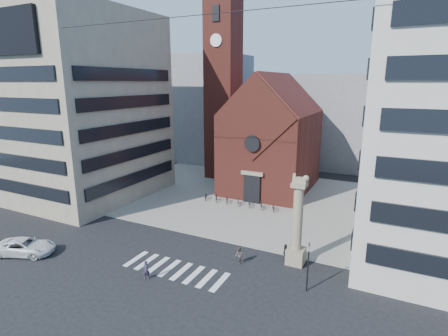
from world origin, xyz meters
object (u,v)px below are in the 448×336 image
at_px(lion_column, 297,229).
at_px(scooter_0, 206,196).
at_px(pedestrian_2, 285,252).
at_px(pedestrian_1, 239,255).
at_px(traffic_light, 308,265).
at_px(pedestrian_0, 146,270).
at_px(white_car, 25,247).

relative_size(lion_column, scooter_0, 4.63).
bearing_deg(pedestrian_2, pedestrian_1, 98.72).
distance_m(traffic_light, pedestrian_0, 13.61).
bearing_deg(pedestrian_2, pedestrian_0, 106.82).
bearing_deg(pedestrian_0, lion_column, 4.88).
relative_size(pedestrian_0, pedestrian_1, 1.05).
bearing_deg(lion_column, white_car, -157.54).
xyz_separation_m(traffic_light, white_car, (-26.42, -6.10, -1.49)).
relative_size(traffic_light, scooter_0, 2.30).
xyz_separation_m(lion_column, pedestrian_1, (-4.77, -2.39, -2.65)).
distance_m(lion_column, traffic_light, 4.62).
distance_m(lion_column, white_car, 26.57).
bearing_deg(pedestrian_0, pedestrian_2, 7.62).
bearing_deg(scooter_0, white_car, -133.50).
height_order(traffic_light, pedestrian_0, traffic_light).
bearing_deg(lion_column, scooter_0, 143.51).
relative_size(white_car, pedestrian_0, 3.39).
distance_m(white_car, scooter_0, 23.66).
relative_size(lion_column, traffic_light, 2.02).
xyz_separation_m(pedestrian_0, scooter_0, (-5.63, 20.54, -0.30)).
height_order(traffic_light, white_car, traffic_light).
bearing_deg(white_car, pedestrian_0, -105.23).
bearing_deg(pedestrian_2, lion_column, -113.66).
xyz_separation_m(pedestrian_1, pedestrian_2, (3.76, 2.39, 0.06)).
bearing_deg(scooter_0, traffic_light, -65.02).
distance_m(lion_column, pedestrian_1, 5.96).
bearing_deg(traffic_light, scooter_0, 138.76).
height_order(pedestrian_1, scooter_0, pedestrian_1).
xyz_separation_m(pedestrian_1, scooter_0, (-11.68, 14.55, -0.26)).
relative_size(pedestrian_0, scooter_0, 0.90).
xyz_separation_m(pedestrian_0, pedestrian_2, (9.81, 8.38, 0.02)).
bearing_deg(pedestrian_0, white_car, 154.37).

